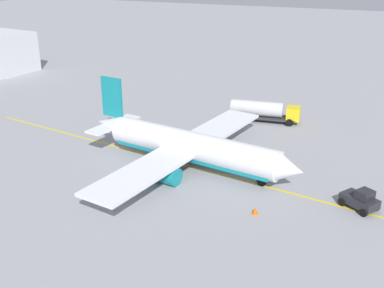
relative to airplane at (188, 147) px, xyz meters
The scene contains 7 objects.
ground_plane 2.60m from the airplane, ahead, with size 400.00×400.00×0.00m, color #939399.
airplane is the anchor object (origin of this frame).
fuel_tanker 20.33m from the airplane, 79.78° to the left, with size 11.59×4.15×3.15m.
pushback_tug 20.30m from the airplane, ahead, with size 4.11×3.74×2.20m.
refueling_worker 17.86m from the airplane, 91.46° to the left, with size 0.60×0.50×1.71m.
safety_cone_nose 13.40m from the airplane, 35.53° to the right, with size 0.67×0.67×0.74m, color #F2590F.
taxi_line_marking 2.60m from the airplane, ahead, with size 70.25×0.30×0.01m, color yellow.
Camera 1 is at (20.88, -46.74, 23.55)m, focal length 43.38 mm.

